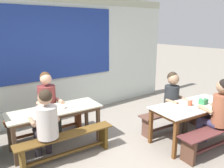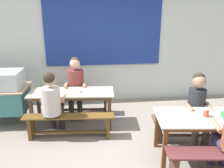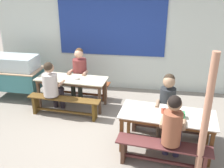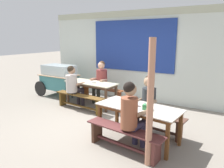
% 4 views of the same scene
% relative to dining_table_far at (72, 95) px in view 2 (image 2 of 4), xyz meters
% --- Properties ---
extents(ground_plane, '(40.00, 40.00, 0.00)m').
position_rel_dining_table_far_xyz_m(ground_plane, '(0.85, -1.14, -0.64)').
color(ground_plane, gray).
extents(backdrop_wall, '(6.57, 0.23, 2.88)m').
position_rel_dining_table_far_xyz_m(backdrop_wall, '(0.84, 1.35, 0.87)').
color(backdrop_wall, silver).
rests_on(backdrop_wall, ground_plane).
extents(dining_table_far, '(1.70, 0.74, 0.72)m').
position_rel_dining_table_far_xyz_m(dining_table_far, '(0.00, 0.00, 0.00)').
color(dining_table_far, beige).
rests_on(dining_table_far, ground_plane).
extents(dining_table_near, '(1.72, 0.92, 0.72)m').
position_rel_dining_table_far_xyz_m(dining_table_near, '(2.16, -1.38, 0.01)').
color(dining_table_near, beige).
rests_on(dining_table_near, ground_plane).
extents(bench_far_back, '(1.60, 0.40, 0.44)m').
position_rel_dining_table_far_xyz_m(bench_far_back, '(0.04, 0.51, -0.35)').
color(bench_far_back, brown).
rests_on(bench_far_back, ground_plane).
extents(bench_far_front, '(1.67, 0.38, 0.44)m').
position_rel_dining_table_far_xyz_m(bench_far_front, '(-0.04, -0.51, -0.35)').
color(bench_far_front, brown).
rests_on(bench_far_front, ground_plane).
extents(bench_near_back, '(1.59, 0.49, 0.44)m').
position_rel_dining_table_far_xyz_m(bench_near_back, '(2.22, -0.87, -0.35)').
color(bench_near_back, brown).
rests_on(bench_near_back, ground_plane).
extents(bench_near_front, '(1.56, 0.49, 0.44)m').
position_rel_dining_table_far_xyz_m(bench_near_front, '(2.10, -1.89, -0.35)').
color(bench_near_front, '#572A2A').
rests_on(bench_near_front, ground_plane).
extents(person_left_back_turned, '(0.46, 0.57, 1.26)m').
position_rel_dining_table_far_xyz_m(person_left_back_turned, '(-0.33, -0.42, 0.07)').
color(person_left_back_turned, '#282228').
rests_on(person_left_back_turned, ground_plane).
extents(person_right_near_table, '(0.44, 0.54, 1.27)m').
position_rel_dining_table_far_xyz_m(person_right_near_table, '(2.17, -0.94, 0.09)').
color(person_right_near_table, '#4D3C2F').
rests_on(person_right_near_table, ground_plane).
extents(person_center_facing, '(0.47, 0.55, 1.32)m').
position_rel_dining_table_far_xyz_m(person_center_facing, '(0.06, 0.45, 0.11)').
color(person_center_facing, '#262A22').
rests_on(person_center_facing, ground_plane).
extents(condiment_jar, '(0.08, 0.08, 0.13)m').
position_rel_dining_table_far_xyz_m(condiment_jar, '(2.09, -1.36, 0.14)').
color(condiment_jar, '#DC5039').
rests_on(condiment_jar, dining_table_near).
extents(soup_bowl, '(0.13, 0.13, 0.05)m').
position_rel_dining_table_far_xyz_m(soup_bowl, '(0.13, -0.04, 0.10)').
color(soup_bowl, silver).
rests_on(soup_bowl, dining_table_far).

